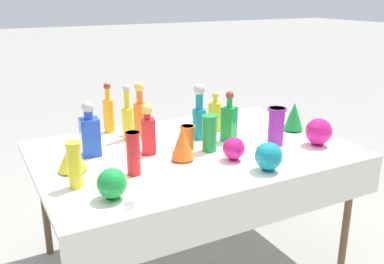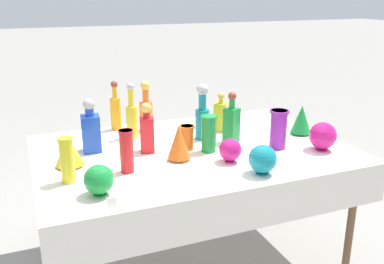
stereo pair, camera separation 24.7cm
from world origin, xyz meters
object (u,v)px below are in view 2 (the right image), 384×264
(round_bowl_0, at_px, (263,159))
(cardboard_box_behind_left, at_px, (171,159))
(square_decanter_1, at_px, (147,130))
(square_decanter_2, at_px, (91,129))
(fluted_vase_0, at_px, (301,119))
(square_decanter_3, at_px, (231,122))
(slender_vase_3, at_px, (278,128))
(square_decanter_0, at_px, (221,115))
(round_bowl_1, at_px, (99,180))
(tall_bottle_1, at_px, (116,110))
(slender_vase_1, at_px, (67,159))
(fluted_vase_1, at_px, (69,152))
(slender_vase_4, at_px, (127,150))
(round_bowl_2, at_px, (323,136))
(tall_bottle_0, at_px, (132,117))
(fluted_vase_2, at_px, (179,142))
(slender_vase_0, at_px, (209,133))
(tall_bottle_2, at_px, (202,115))
(slender_vase_2, at_px, (187,136))
(round_bowl_3, at_px, (230,150))
(tall_bottle_3, at_px, (146,110))

(round_bowl_0, relative_size, cardboard_box_behind_left, 0.26)
(square_decanter_1, relative_size, square_decanter_2, 0.93)
(fluted_vase_0, bearing_deg, square_decanter_1, 176.54)
(square_decanter_3, xyz_separation_m, slender_vase_3, (0.21, -0.19, -0.01))
(square_decanter_0, relative_size, round_bowl_1, 1.80)
(tall_bottle_1, bearing_deg, slender_vase_1, -118.24)
(square_decanter_3, xyz_separation_m, fluted_vase_0, (0.49, -0.03, -0.03))
(square_decanter_0, height_order, square_decanter_3, square_decanter_3)
(cardboard_box_behind_left, bearing_deg, fluted_vase_1, -127.46)
(square_decanter_2, bearing_deg, slender_vase_3, -19.32)
(tall_bottle_1, distance_m, square_decanter_0, 0.69)
(slender_vase_4, xyz_separation_m, round_bowl_2, (1.12, -0.11, -0.03))
(round_bowl_2, bearing_deg, square_decanter_0, 125.23)
(tall_bottle_0, bearing_deg, fluted_vase_2, -73.45)
(square_decanter_2, relative_size, slender_vase_0, 1.48)
(slender_vase_3, bearing_deg, fluted_vase_0, 30.54)
(tall_bottle_0, bearing_deg, cardboard_box_behind_left, 59.04)
(square_decanter_3, relative_size, round_bowl_1, 2.16)
(tall_bottle_1, distance_m, square_decanter_3, 0.78)
(tall_bottle_1, distance_m, round_bowl_0, 1.13)
(round_bowl_2, bearing_deg, tall_bottle_0, 146.54)
(tall_bottle_2, distance_m, square_decanter_3, 0.19)
(square_decanter_3, distance_m, slender_vase_2, 0.30)
(square_decanter_0, bearing_deg, slender_vase_2, -143.64)
(round_bowl_3, bearing_deg, round_bowl_1, -169.44)
(slender_vase_2, bearing_deg, tall_bottle_1, 119.19)
(square_decanter_2, distance_m, fluted_vase_2, 0.52)
(round_bowl_1, bearing_deg, tall_bottle_1, 73.12)
(square_decanter_3, distance_m, cardboard_box_behind_left, 1.50)
(square_decanter_1, relative_size, square_decanter_3, 0.93)
(tall_bottle_3, distance_m, fluted_vase_1, 0.71)
(slender_vase_4, distance_m, fluted_vase_1, 0.32)
(tall_bottle_1, bearing_deg, round_bowl_3, -60.99)
(round_bowl_1, height_order, round_bowl_2, round_bowl_2)
(square_decanter_0, bearing_deg, round_bowl_1, -144.73)
(square_decanter_2, height_order, round_bowl_3, square_decanter_2)
(slender_vase_3, bearing_deg, cardboard_box_behind_left, 95.40)
(square_decanter_0, bearing_deg, slender_vase_3, -68.56)
(fluted_vase_1, bearing_deg, tall_bottle_1, 55.76)
(slender_vase_3, xyz_separation_m, round_bowl_0, (-0.28, -0.29, -0.04))
(tall_bottle_3, xyz_separation_m, square_decanter_2, (-0.40, -0.26, -0.00))
(slender_vase_3, distance_m, slender_vase_4, 0.90)
(slender_vase_4, bearing_deg, round_bowl_2, -5.61)
(tall_bottle_1, bearing_deg, square_decanter_0, -24.44)
(slender_vase_2, distance_m, fluted_vase_1, 0.66)
(tall_bottle_0, height_order, slender_vase_4, tall_bottle_0)
(square_decanter_0, height_order, cardboard_box_behind_left, square_decanter_0)
(tall_bottle_3, relative_size, fluted_vase_2, 1.67)
(square_decanter_2, relative_size, fluted_vase_1, 1.98)
(slender_vase_0, bearing_deg, fluted_vase_1, 174.79)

